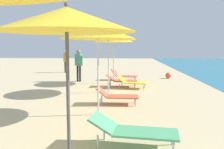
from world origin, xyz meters
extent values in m
cylinder|color=#4C4C51|center=(-0.29, 2.76, 1.03)|extent=(0.05, 0.05, 2.06)
cone|color=yellow|center=(-0.29, 2.76, 2.23)|extent=(1.88, 1.88, 0.34)
sphere|color=#4C4C51|center=(-0.29, 2.76, 2.43)|extent=(0.06, 0.06, 0.06)
cube|color=#4CA572|center=(0.88, 3.84, 0.30)|extent=(1.25, 0.77, 0.04)
cube|color=#4CA572|center=(0.08, 3.95, 0.44)|extent=(0.54, 0.67, 0.29)
cylinder|color=#B2B2B7|center=(1.40, 4.03, 0.14)|extent=(0.04, 0.04, 0.28)
cylinder|color=#B2B2B7|center=(1.33, 3.52, 0.14)|extent=(0.04, 0.04, 0.28)
cylinder|color=#B2B2B7|center=(0.08, 4.21, 0.14)|extent=(0.04, 0.04, 0.28)
cylinder|color=#B2B2B7|center=(0.01, 3.69, 0.14)|extent=(0.04, 0.04, 0.28)
cylinder|color=silver|center=(-0.27, 6.02, 1.04)|extent=(0.05, 0.05, 2.08)
cone|color=yellow|center=(-0.27, 6.02, 2.26)|extent=(2.06, 2.06, 0.37)
sphere|color=silver|center=(-0.27, 6.02, 2.48)|extent=(0.06, 0.06, 0.06)
cube|color=#D8593F|center=(0.37, 7.30, 0.25)|extent=(1.02, 0.59, 0.04)
cube|color=#D8593F|center=(-0.30, 7.30, 0.41)|extent=(0.36, 0.59, 0.31)
cylinder|color=#B2B2B7|center=(0.78, 7.54, 0.12)|extent=(0.04, 0.04, 0.23)
cylinder|color=#B2B2B7|center=(0.78, 7.05, 0.12)|extent=(0.04, 0.04, 0.23)
cylinder|color=#B2B2B7|center=(-0.34, 7.55, 0.12)|extent=(0.04, 0.04, 0.23)
cylinder|color=#B2B2B7|center=(-0.34, 7.06, 0.12)|extent=(0.04, 0.04, 0.23)
cylinder|color=silver|center=(-0.25, 9.34, 1.07)|extent=(0.05, 0.05, 2.15)
cone|color=yellow|center=(-0.25, 9.34, 2.38)|extent=(2.21, 2.21, 0.46)
sphere|color=silver|center=(-0.25, 9.34, 2.64)|extent=(0.06, 0.06, 0.06)
cube|color=yellow|center=(0.89, 10.36, 0.26)|extent=(1.08, 0.78, 0.04)
cube|color=yellow|center=(0.25, 10.47, 0.42)|extent=(0.44, 0.68, 0.31)
cylinder|color=#B2B2B7|center=(1.33, 10.56, 0.12)|extent=(0.04, 0.04, 0.24)
cylinder|color=#B2B2B7|center=(1.24, 10.04, 0.12)|extent=(0.04, 0.04, 0.24)
cylinder|color=#B2B2B7|center=(0.26, 10.74, 0.12)|extent=(0.04, 0.04, 0.24)
cylinder|color=#B2B2B7|center=(0.17, 10.21, 0.12)|extent=(0.04, 0.04, 0.24)
cylinder|color=silver|center=(-0.20, 11.94, 1.06)|extent=(0.05, 0.05, 2.11)
cone|color=yellow|center=(-0.20, 11.94, 2.33)|extent=(2.06, 2.06, 0.44)
sphere|color=silver|center=(-0.20, 11.94, 2.58)|extent=(0.06, 0.06, 0.06)
cube|color=#D8593F|center=(0.49, 13.08, 0.23)|extent=(1.22, 0.85, 0.04)
cube|color=#D8593F|center=(-0.22, 13.19, 0.45)|extent=(0.42, 0.73, 0.41)
cylinder|color=#B2B2B7|center=(0.99, 13.30, 0.11)|extent=(0.04, 0.04, 0.21)
cylinder|color=#B2B2B7|center=(0.90, 12.72, 0.11)|extent=(0.04, 0.04, 0.21)
cylinder|color=#B2B2B7|center=(-0.27, 13.49, 0.11)|extent=(0.04, 0.04, 0.21)
cylinder|color=#B2B2B7|center=(-0.35, 12.91, 0.11)|extent=(0.04, 0.04, 0.21)
cube|color=#D8593F|center=(0.43, 10.88, 0.28)|extent=(1.06, 0.67, 0.04)
cube|color=#D8593F|center=(-0.27, 10.88, 0.44)|extent=(0.38, 0.67, 0.31)
cylinder|color=#B2B2B7|center=(0.86, 11.17, 0.13)|extent=(0.04, 0.04, 0.26)
cylinder|color=#B2B2B7|center=(0.86, 10.60, 0.13)|extent=(0.04, 0.04, 0.26)
cylinder|color=#B2B2B7|center=(-0.32, 11.16, 0.13)|extent=(0.04, 0.04, 0.26)
cylinder|color=#B2B2B7|center=(-0.31, 10.60, 0.13)|extent=(0.04, 0.04, 0.26)
cylinder|color=#262628|center=(-4.10, 17.18, 0.40)|extent=(0.11, 0.11, 0.80)
cylinder|color=#262628|center=(-4.07, 17.02, 0.40)|extent=(0.11, 0.11, 0.80)
cube|color=orange|center=(-4.08, 17.10, 1.10)|extent=(0.28, 0.39, 0.60)
sphere|color=#D8A87F|center=(-4.08, 17.10, 1.51)|extent=(0.22, 0.22, 0.22)
cylinder|color=#262628|center=(-2.21, 12.54, 0.43)|extent=(0.11, 0.11, 0.86)
cylinder|color=#262628|center=(-2.06, 12.46, 0.43)|extent=(0.11, 0.11, 0.86)
cube|color=#3F9972|center=(-2.13, 12.50, 1.18)|extent=(0.42, 0.37, 0.65)
sphere|color=#9E704C|center=(-2.13, 12.50, 1.62)|extent=(0.23, 0.23, 0.23)
sphere|color=#E54C38|center=(2.95, 14.16, 0.17)|extent=(0.34, 0.34, 0.34)
camera|label=1|loc=(0.54, -0.52, 1.86)|focal=39.08mm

